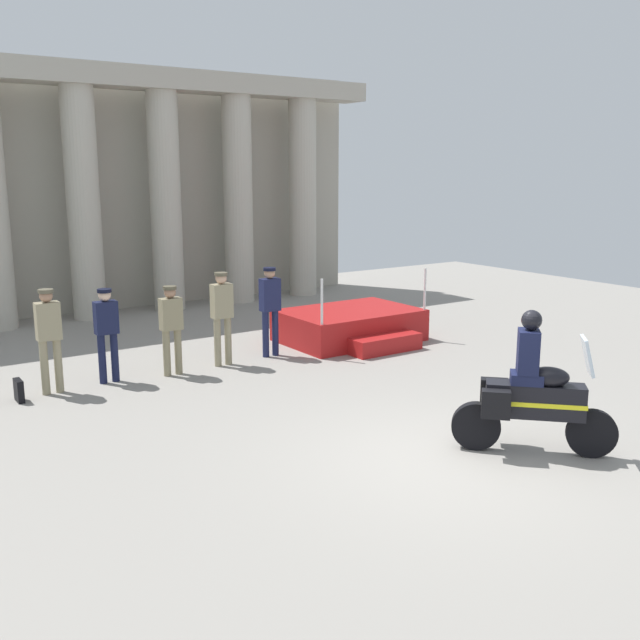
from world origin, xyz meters
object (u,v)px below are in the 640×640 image
at_px(officer_in_row_0, 49,332).
at_px(briefcase_on_ground, 19,391).
at_px(reviewing_stand, 352,326).
at_px(officer_in_row_3, 222,311).
at_px(officer_in_row_1, 107,328).
at_px(officer_in_row_4, 270,304).
at_px(officer_in_row_2, 171,323).
at_px(motorcycle_with_rider, 529,394).

height_order(officer_in_row_0, briefcase_on_ground, officer_in_row_0).
relative_size(reviewing_stand, briefcase_on_ground, 7.87).
bearing_deg(officer_in_row_3, officer_in_row_0, 0.73).
bearing_deg(officer_in_row_1, officer_in_row_0, 6.75).
bearing_deg(officer_in_row_4, officer_in_row_2, 5.39).
bearing_deg(officer_in_row_4, officer_in_row_1, 0.59).
xyz_separation_m(officer_in_row_2, officer_in_row_4, (2.13, 0.16, 0.09)).
height_order(officer_in_row_0, officer_in_row_3, officer_in_row_3).
xyz_separation_m(officer_in_row_0, motorcycle_with_rider, (4.43, -6.12, -0.24)).
height_order(officer_in_row_3, officer_in_row_4, officer_in_row_3).
xyz_separation_m(reviewing_stand, officer_in_row_2, (-4.22, -0.28, 0.63)).
xyz_separation_m(officer_in_row_2, briefcase_on_ground, (-2.64, -0.04, -0.78)).
bearing_deg(officer_in_row_3, briefcase_on_ground, 2.86).
bearing_deg(reviewing_stand, briefcase_on_ground, -177.35).
height_order(officer_in_row_3, motorcycle_with_rider, motorcycle_with_rider).
relative_size(reviewing_stand, officer_in_row_0, 1.63).
relative_size(officer_in_row_3, motorcycle_with_rider, 0.93).
xyz_separation_m(reviewing_stand, motorcycle_with_rider, (-1.86, -6.30, 0.47)).
xyz_separation_m(officer_in_row_3, briefcase_on_ground, (-3.68, -0.11, -0.87)).
height_order(reviewing_stand, officer_in_row_4, officer_in_row_4).
bearing_deg(officer_in_row_1, motorcycle_with_rider, 120.15).
bearing_deg(reviewing_stand, officer_in_row_4, -176.83).
distance_m(officer_in_row_2, officer_in_row_4, 2.14).
distance_m(reviewing_stand, officer_in_row_0, 6.34).
xyz_separation_m(reviewing_stand, officer_in_row_4, (-2.09, -0.12, 0.72)).
distance_m(officer_in_row_3, motorcycle_with_rider, 6.24).
relative_size(officer_in_row_1, motorcycle_with_rider, 0.87).
distance_m(officer_in_row_2, briefcase_on_ground, 2.75).
distance_m(officer_in_row_4, briefcase_on_ground, 4.85).
bearing_deg(motorcycle_with_rider, briefcase_on_ground, 175.24).
height_order(officer_in_row_0, officer_in_row_2, officer_in_row_0).
distance_m(motorcycle_with_rider, briefcase_on_ground, 7.81).
bearing_deg(officer_in_row_2, officer_in_row_1, -8.65).
bearing_deg(motorcycle_with_rider, officer_in_row_3, 147.55).
height_order(officer_in_row_4, briefcase_on_ground, officer_in_row_4).
distance_m(officer_in_row_1, officer_in_row_4, 3.23).
bearing_deg(briefcase_on_ground, reviewing_stand, 2.65).
bearing_deg(officer_in_row_2, reviewing_stand, -175.16).
bearing_deg(officer_in_row_4, officer_in_row_0, 2.03).
relative_size(reviewing_stand, officer_in_row_3, 1.60).
relative_size(officer_in_row_0, motorcycle_with_rider, 0.92).
relative_size(officer_in_row_2, motorcycle_with_rider, 0.85).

